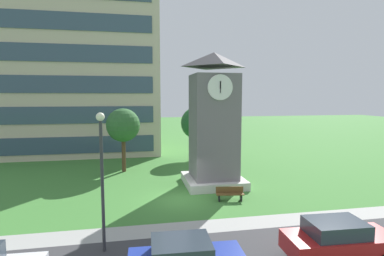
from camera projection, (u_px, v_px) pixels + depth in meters
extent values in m
plane|color=#3D7A33|center=(181.00, 199.00, 19.98)|extent=(160.00, 160.00, 0.00)
cube|color=#9E9E99|center=(194.00, 227.00, 15.70)|extent=(120.00, 1.60, 0.01)
cube|color=beige|center=(69.00, 72.00, 36.15)|extent=(20.80, 10.10, 19.20)
cube|color=#384C60|center=(62.00, 146.00, 31.99)|extent=(19.13, 0.10, 1.80)
cube|color=#384C60|center=(61.00, 115.00, 31.66)|extent=(19.13, 0.10, 1.80)
cube|color=#384C60|center=(60.00, 84.00, 31.33)|extent=(19.13, 0.10, 1.80)
cube|color=#384C60|center=(58.00, 53.00, 31.00)|extent=(19.13, 0.10, 1.80)
cube|color=#384C60|center=(57.00, 20.00, 30.67)|extent=(19.13, 0.10, 1.80)
cube|color=slate|center=(214.00, 130.00, 22.97)|extent=(3.24, 3.24, 8.38)
cube|color=beige|center=(213.00, 181.00, 23.37)|extent=(4.37, 4.37, 0.60)
pyramid|color=#555155|center=(214.00, 60.00, 22.43)|extent=(3.56, 3.56, 1.07)
cylinder|color=white|center=(220.00, 87.00, 21.00)|extent=(1.78, 0.12, 1.78)
cylinder|color=white|center=(235.00, 88.00, 22.96)|extent=(0.12, 1.78, 1.78)
cube|color=black|center=(220.00, 85.00, 20.92)|extent=(0.09, 0.05, 0.53)
cube|color=black|center=(220.00, 87.00, 20.92)|extent=(0.04, 0.06, 0.80)
cube|color=brown|center=(230.00, 194.00, 19.66)|extent=(1.85, 0.73, 0.06)
cube|color=brown|center=(230.00, 190.00, 19.85)|extent=(1.79, 0.30, 0.40)
cube|color=black|center=(219.00, 198.00, 19.65)|extent=(0.14, 0.44, 0.45)
cube|color=black|center=(241.00, 197.00, 19.71)|extent=(0.14, 0.44, 0.45)
cylinder|color=#333338|center=(102.00, 187.00, 13.03)|extent=(0.14, 0.14, 5.71)
sphere|color=#F2EFCC|center=(100.00, 117.00, 12.72)|extent=(0.36, 0.36, 0.36)
cylinder|color=#513823|center=(124.00, 154.00, 27.30)|extent=(0.36, 0.36, 3.17)
sphere|color=#2F612F|center=(123.00, 125.00, 27.03)|extent=(2.98, 2.98, 2.98)
cylinder|color=#513823|center=(197.00, 146.00, 33.20)|extent=(0.39, 0.39, 2.68)
sphere|color=#21582A|center=(197.00, 123.00, 32.93)|extent=(3.47, 3.47, 3.47)
cube|color=#2D3842|center=(181.00, 249.00, 10.71)|extent=(2.16, 1.76, 0.60)
cube|color=red|center=(340.00, 243.00, 12.52)|extent=(4.59, 2.03, 0.76)
cube|color=#2D3842|center=(336.00, 228.00, 12.42)|extent=(2.33, 1.71, 0.60)
cylinder|color=black|center=(356.00, 240.00, 13.64)|extent=(0.67, 0.25, 0.66)
cylinder|color=black|center=(297.00, 244.00, 13.24)|extent=(0.67, 0.25, 0.66)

